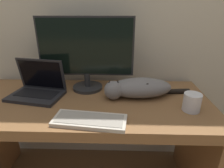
# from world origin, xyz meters

# --- Properties ---
(wall_back) EXTENTS (6.40, 0.06, 2.60)m
(wall_back) POSITION_xyz_m (0.00, 0.71, 1.30)
(wall_back) COLOR beige
(wall_back) RESTS_ON ground_plane
(desk) EXTENTS (1.51, 0.65, 0.72)m
(desk) POSITION_xyz_m (0.00, 0.33, 0.57)
(desk) COLOR olive
(desk) RESTS_ON ground_plane
(monitor) EXTENTS (0.63, 0.20, 0.48)m
(monitor) POSITION_xyz_m (-0.02, 0.50, 0.98)
(monitor) COLOR #282828
(monitor) RESTS_ON desk
(laptop) EXTENTS (0.36, 0.27, 0.23)m
(laptop) POSITION_xyz_m (-0.33, 0.38, 0.77)
(laptop) COLOR #232326
(laptop) RESTS_ON desk
(external_keyboard) EXTENTS (0.38, 0.18, 0.02)m
(external_keyboard) POSITION_xyz_m (0.05, 0.09, 0.73)
(external_keyboard) COLOR beige
(external_keyboard) RESTS_ON desk
(cat) EXTENTS (0.56, 0.20, 0.12)m
(cat) POSITION_xyz_m (0.31, 0.38, 0.78)
(cat) COLOR gray
(cat) RESTS_ON desk
(coffee_mug) EXTENTS (0.10, 0.10, 0.10)m
(coffee_mug) POSITION_xyz_m (0.60, 0.22, 0.77)
(coffee_mug) COLOR white
(coffee_mug) RESTS_ON desk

